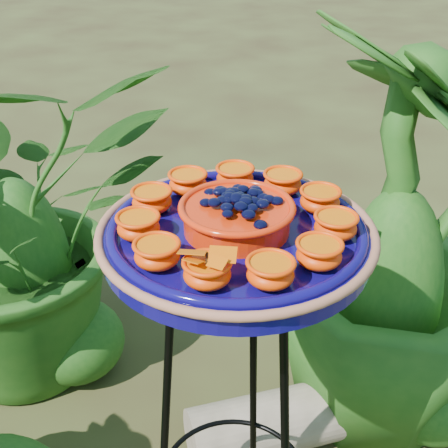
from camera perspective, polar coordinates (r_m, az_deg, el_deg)
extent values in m
torus|color=black|center=(1.04, 1.13, -2.96)|extent=(0.29, 0.29, 0.02)
cylinder|color=black|center=(1.41, 2.69, -14.61)|extent=(0.03, 0.08, 0.86)
cylinder|color=black|center=(1.31, -5.48, -19.60)|extent=(0.08, 0.04, 0.86)
cylinder|color=#0C0754|center=(1.02, 1.15, -1.49)|extent=(0.51, 0.51, 0.04)
torus|color=#9A6845|center=(1.01, 1.16, -0.65)|extent=(0.46, 0.46, 0.02)
torus|color=#0C0754|center=(1.01, 1.16, -0.46)|extent=(0.42, 0.42, 0.02)
cylinder|color=red|center=(1.00, 1.17, 0.50)|extent=(0.20, 0.20, 0.04)
torus|color=red|center=(0.99, 1.18, 1.58)|extent=(0.19, 0.19, 0.01)
ellipsoid|color=black|center=(0.99, 1.19, 1.87)|extent=(0.15, 0.15, 0.03)
ellipsoid|color=#FF4B02|center=(1.00, 10.15, -0.35)|extent=(0.07, 0.07, 0.03)
cylinder|color=#E15C04|center=(0.99, 10.23, 0.50)|extent=(0.06, 0.06, 0.01)
ellipsoid|color=#FF4B02|center=(1.07, 8.76, 2.02)|extent=(0.07, 0.07, 0.03)
cylinder|color=#E15C04|center=(1.06, 8.83, 2.83)|extent=(0.06, 0.06, 0.01)
ellipsoid|color=#FF4B02|center=(1.12, 5.38, 3.63)|extent=(0.07, 0.07, 0.03)
cylinder|color=#E15C04|center=(1.12, 5.42, 4.41)|extent=(0.06, 0.06, 0.01)
ellipsoid|color=#FF4B02|center=(1.14, 1.02, 4.20)|extent=(0.07, 0.07, 0.03)
cylinder|color=#E15C04|center=(1.13, 1.02, 4.98)|extent=(0.06, 0.06, 0.01)
ellipsoid|color=#FF4B02|center=(1.12, -3.32, 3.64)|extent=(0.07, 0.07, 0.03)
cylinder|color=#E15C04|center=(1.11, -3.34, 4.42)|extent=(0.06, 0.06, 0.01)
ellipsoid|color=#FF4B02|center=(1.07, -6.60, 2.02)|extent=(0.07, 0.07, 0.03)
cylinder|color=#E15C04|center=(1.06, -6.65, 2.83)|extent=(0.06, 0.06, 0.01)
ellipsoid|color=#FF4B02|center=(0.99, -7.82, -0.37)|extent=(0.07, 0.07, 0.03)
cylinder|color=#E15C04|center=(0.98, -7.89, 0.48)|extent=(0.06, 0.06, 0.01)
ellipsoid|color=#FF4B02|center=(0.92, -6.13, -2.91)|extent=(0.07, 0.07, 0.03)
cylinder|color=#E15C04|center=(0.91, -6.19, -2.01)|extent=(0.06, 0.06, 0.01)
ellipsoid|color=#FF4B02|center=(0.87, -1.55, -4.63)|extent=(0.07, 0.07, 0.03)
cylinder|color=#E15C04|center=(0.86, -1.56, -3.71)|extent=(0.06, 0.06, 0.01)
ellipsoid|color=#FF4B02|center=(0.88, 4.26, -4.61)|extent=(0.07, 0.07, 0.03)
cylinder|color=#E15C04|center=(0.87, 4.30, -3.69)|extent=(0.06, 0.06, 0.01)
ellipsoid|color=#FF4B02|center=(0.92, 8.67, -2.88)|extent=(0.07, 0.07, 0.03)
cylinder|color=#E15C04|center=(0.92, 8.75, -1.99)|extent=(0.06, 0.06, 0.01)
cylinder|color=black|center=(0.86, -1.57, -3.17)|extent=(0.01, 0.03, 0.00)
cube|color=#FF6605|center=(0.86, -2.94, -2.60)|extent=(0.04, 0.03, 0.01)
cube|color=#FF6605|center=(0.86, -0.12, -2.81)|extent=(0.04, 0.03, 0.01)
cylinder|color=tan|center=(1.81, 5.42, -17.45)|extent=(0.55, 0.37, 0.17)
imported|color=#1C4E14|center=(1.94, -18.46, 0.15)|extent=(1.20, 1.18, 1.01)
imported|color=#1C4E14|center=(1.68, 15.49, -1.45)|extent=(0.85, 0.85, 1.14)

